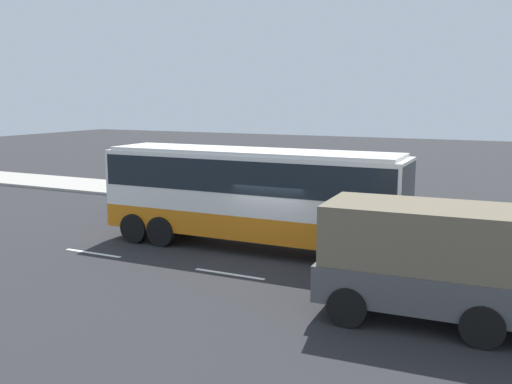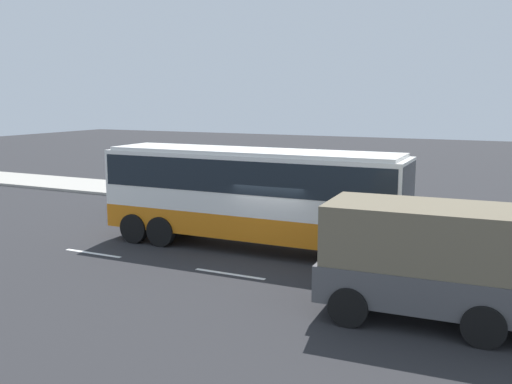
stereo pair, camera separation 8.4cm
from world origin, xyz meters
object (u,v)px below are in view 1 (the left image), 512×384
(coach_bus, at_px, (251,188))
(car_black_sedan, at_px, (160,196))
(cargo_truck, at_px, (492,264))
(pedestrian_near_curb, at_px, (387,194))

(coach_bus, height_order, car_black_sedan, coach_bus)
(cargo_truck, height_order, car_black_sedan, cargo_truck)
(car_black_sedan, xyz_separation_m, pedestrian_near_curb, (9.82, 3.95, 0.23))
(car_black_sedan, relative_size, pedestrian_near_curb, 2.69)
(cargo_truck, distance_m, car_black_sedan, 16.94)
(car_black_sedan, bearing_deg, coach_bus, -33.66)
(car_black_sedan, bearing_deg, cargo_truck, -31.63)
(cargo_truck, bearing_deg, car_black_sedan, 149.32)
(coach_bus, height_order, pedestrian_near_curb, coach_bus)
(coach_bus, relative_size, pedestrian_near_curb, 7.19)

